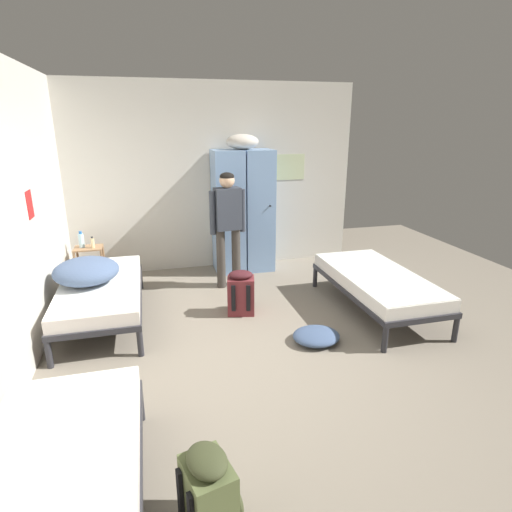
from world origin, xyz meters
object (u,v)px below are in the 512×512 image
bedding_heap (86,271)px  backpack_olive (210,494)px  backpack_maroon (241,293)px  shelf_unit (90,263)px  bed_left_rear (101,290)px  water_bottle (81,240)px  lotion_bottle (93,243)px  locker_bank (243,209)px  person_traveler (228,220)px  clothes_pile_denim (316,336)px  bed_right (377,282)px  bed_left_front (55,486)px

bedding_heap → backpack_olive: (0.94, -2.96, -0.37)m
backpack_maroon → shelf_unit: bearing=142.8°
bed_left_rear → backpack_olive: (0.81, -2.97, -0.12)m
shelf_unit → water_bottle: bearing=166.0°
lotion_bottle → locker_bank: bearing=4.8°
person_traveler → shelf_unit: bearing=164.9°
backpack_olive → clothes_pile_denim: bearing=52.7°
bed_right → backpack_olive: (-2.43, -2.41, -0.12)m
water_bottle → clothes_pile_denim: 3.52m
bed_left_rear → backpack_olive: size_ratio=3.45×
locker_bank → backpack_maroon: bearing=-104.1°
bed_left_front → bedding_heap: size_ratio=2.65×
backpack_olive → lotion_bottle: bearing=103.5°
backpack_maroon → clothes_pile_denim: bearing=-55.5°
person_traveler → water_bottle: size_ratio=6.95×
person_traveler → backpack_olive: size_ratio=2.92×
bed_right → bedding_heap: 3.42m
bed_right → person_traveler: person_traveler is taller
locker_bank → lotion_bottle: locker_bank is taller
bed_left_front → water_bottle: 4.07m
lotion_bottle → backpack_maroon: bearing=-37.5°
bed_left_front → backpack_olive: bearing=-10.3°
clothes_pile_denim → bedding_heap: bearing=155.1°
bed_left_front → bedding_heap: (-0.13, 2.81, 0.25)m
bed_left_front → bedding_heap: bearing=92.7°
bed_left_rear → lotion_bottle: lotion_bottle is taller
shelf_unit → clothes_pile_denim: (2.48, -2.31, -0.28)m
bed_left_front → clothes_pile_denim: bed_left_front is taller
bed_left_front → clothes_pile_denim: (2.23, 1.71, -0.31)m
backpack_olive → bed_right: bearing=44.8°
bed_left_rear → backpack_maroon: bearing=-7.3°
locker_bank → bed_right: (1.23, -1.91, -0.59)m
bed_left_rear → person_traveler: 1.88m
bedding_heap → water_bottle: (-0.20, 1.24, 0.04)m
bed_right → bedding_heap: bedding_heap is taller
bed_left_rear → water_bottle: 1.31m
lotion_bottle → bedding_heap: bearing=-87.6°
bed_left_front → shelf_unit: bearing=93.6°
clothes_pile_denim → backpack_olive: bearing=-127.3°
shelf_unit → lotion_bottle: (0.07, -0.04, 0.30)m
backpack_maroon → backpack_olive: bearing=-106.2°
locker_bank → person_traveler: bearing=-119.1°
bedding_heap → lotion_bottle: (-0.05, 1.18, 0.01)m
person_traveler → bed_left_front: bearing=-115.0°
bed_left_rear → bed_right: bearing=-9.8°
water_bottle → backpack_maroon: water_bottle is taller
bed_left_front → backpack_maroon: backpack_maroon is taller
bed_right → bedding_heap: (-3.37, 0.55, 0.25)m
bed_right → person_traveler: size_ratio=1.18×
person_traveler → clothes_pile_denim: bearing=-71.9°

